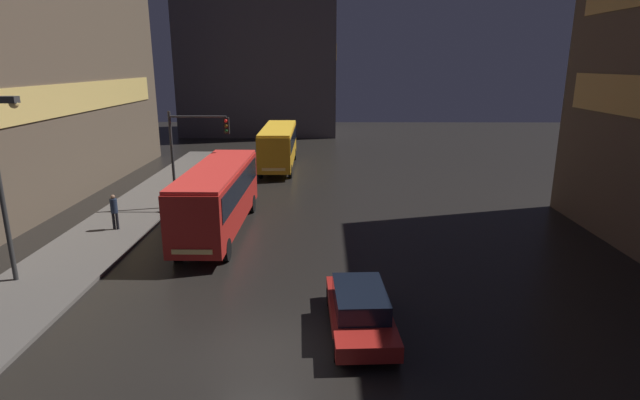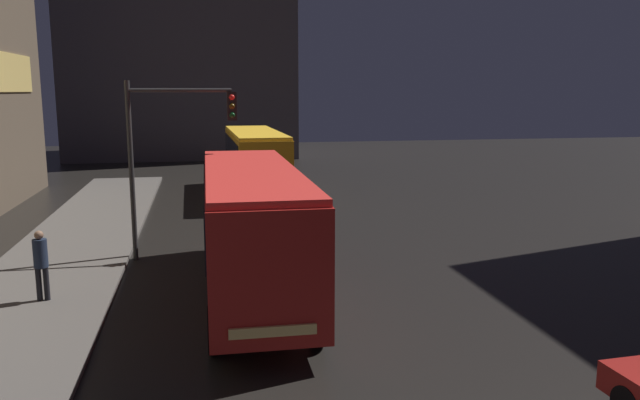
{
  "view_description": "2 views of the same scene",
  "coord_description": "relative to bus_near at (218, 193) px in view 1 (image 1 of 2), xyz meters",
  "views": [
    {
      "loc": [
        1.95,
        -12.93,
        8.27
      ],
      "look_at": [
        1.67,
        12.16,
        1.38
      ],
      "focal_mm": 28.0,
      "sensor_mm": 36.0,
      "label": 1
    },
    {
      "loc": [
        -4.64,
        -5.24,
        5.39
      ],
      "look_at": [
        -0.86,
        14.36,
        1.88
      ],
      "focal_mm": 35.0,
      "sensor_mm": 36.0,
      "label": 2
    }
  ],
  "objects": [
    {
      "name": "bus_far",
      "position": [
        1.52,
        16.16,
        -0.03
      ],
      "size": [
        2.63,
        10.22,
        3.35
      ],
      "rotation": [
        0.0,
        0.0,
        3.16
      ],
      "color": "orange",
      "rests_on": "ground"
    },
    {
      "name": "car_taxi",
      "position": [
        6.42,
        -9.42,
        -1.36
      ],
      "size": [
        2.12,
        4.87,
        1.41
      ],
      "rotation": [
        0.0,
        0.0,
        3.19
      ],
      "color": "maroon",
      "rests_on": "ground"
    },
    {
      "name": "traffic_light_main",
      "position": [
        -2.2,
        4.15,
        1.8
      ],
      "size": [
        3.42,
        0.35,
        5.7
      ],
      "color": "#2D2D2D",
      "rests_on": "ground"
    },
    {
      "name": "ground_plane",
      "position": [
        3.36,
        -10.86,
        -2.09
      ],
      "size": [
        120.0,
        120.0,
        0.0
      ],
      "primitive_type": "plane",
      "color": "black"
    },
    {
      "name": "pedestrian_near",
      "position": [
        -5.29,
        0.08,
        -0.89
      ],
      "size": [
        0.45,
        0.45,
        1.8
      ],
      "rotation": [
        0.0,
        0.0,
        5.9
      ],
      "color": "black",
      "rests_on": "sidewalk_left"
    },
    {
      "name": "bus_near",
      "position": [
        0.0,
        0.0,
        0.0
      ],
      "size": [
        2.52,
        10.21,
        3.4
      ],
      "rotation": [
        0.0,
        0.0,
        3.13
      ],
      "color": "#AD1E19",
      "rests_on": "ground"
    },
    {
      "name": "building_far_backdrop",
      "position": [
        -2.53,
        38.87,
        10.66
      ],
      "size": [
        18.07,
        12.0,
        25.51
      ],
      "color": "#423D47",
      "rests_on": "ground"
    },
    {
      "name": "sidewalk_left",
      "position": [
        -5.64,
        -0.86,
        -2.02
      ],
      "size": [
        4.0,
        48.0,
        0.15
      ],
      "color": "#56514C",
      "rests_on": "ground"
    },
    {
      "name": "street_lamp_sidewalk",
      "position": [
        -6.46,
        -6.05,
        2.77
      ],
      "size": [
        1.25,
        0.36,
        7.03
      ],
      "color": "#2D2D2D",
      "rests_on": "sidewalk_left"
    }
  ]
}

